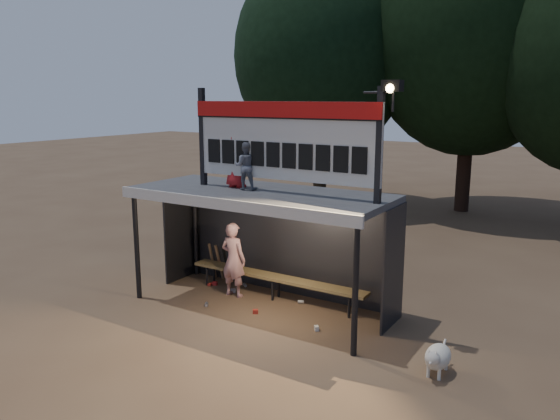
# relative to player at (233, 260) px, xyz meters

# --- Properties ---
(ground) EXTENTS (80.00, 80.00, 0.00)m
(ground) POSITION_rel_player_xyz_m (0.82, -0.23, -0.78)
(ground) COLOR brown
(ground) RESTS_ON ground
(player) EXTENTS (0.57, 0.37, 1.55)m
(player) POSITION_rel_player_xyz_m (0.00, 0.00, 0.00)
(player) COLOR silver
(player) RESTS_ON ground
(child_a) EXTENTS (0.54, 0.49, 0.90)m
(child_a) POSITION_rel_player_xyz_m (0.54, -0.28, 1.99)
(child_a) COLOR slate
(child_a) RESTS_ON dugout_shelter
(child_b) EXTENTS (0.55, 0.39, 1.07)m
(child_b) POSITION_rel_player_xyz_m (0.22, -0.14, 2.08)
(child_b) COLOR red
(child_b) RESTS_ON dugout_shelter
(dugout_shelter) EXTENTS (5.10, 2.08, 2.32)m
(dugout_shelter) POSITION_rel_player_xyz_m (0.82, 0.01, 1.07)
(dugout_shelter) COLOR #424245
(dugout_shelter) RESTS_ON ground
(scoreboard_assembly) EXTENTS (4.10, 0.27, 1.99)m
(scoreboard_assembly) POSITION_rel_player_xyz_m (1.38, -0.24, 2.55)
(scoreboard_assembly) COLOR black
(scoreboard_assembly) RESTS_ON dugout_shelter
(bench) EXTENTS (4.00, 0.35, 0.48)m
(bench) POSITION_rel_player_xyz_m (0.82, 0.32, -0.34)
(bench) COLOR olive
(bench) RESTS_ON ground
(tree_left) EXTENTS (6.46, 6.46, 9.27)m
(tree_left) POSITION_rel_player_xyz_m (-3.18, 9.77, 4.74)
(tree_left) COLOR #322316
(tree_left) RESTS_ON ground
(tree_mid) EXTENTS (7.22, 7.22, 10.36)m
(tree_mid) POSITION_rel_player_xyz_m (1.82, 11.27, 5.39)
(tree_mid) COLOR black
(tree_mid) RESTS_ON ground
(dog) EXTENTS (0.36, 0.81, 0.49)m
(dog) POSITION_rel_player_xyz_m (4.53, -1.05, -0.50)
(dog) COLOR silver
(dog) RESTS_ON ground
(bats) EXTENTS (0.48, 0.33, 0.84)m
(bats) POSITION_rel_player_xyz_m (-0.84, 0.59, -0.35)
(bats) COLOR olive
(bats) RESTS_ON ground
(litter) EXTENTS (3.17, 1.45, 0.08)m
(litter) POSITION_rel_player_xyz_m (0.35, -0.05, -0.74)
(litter) COLOR #AF2A1E
(litter) RESTS_ON ground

